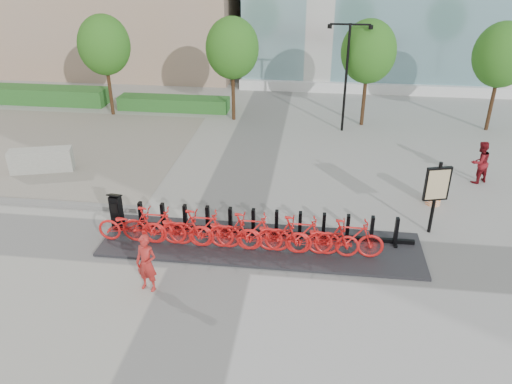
# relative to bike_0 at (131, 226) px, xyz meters

# --- Properties ---
(ground) EXTENTS (120.00, 120.00, 0.00)m
(ground) POSITION_rel_bike_0_xyz_m (2.60, 0.05, -0.62)
(ground) COLOR #9A9A9A
(gravel_patch) EXTENTS (14.00, 14.00, 0.00)m
(gravel_patch) POSITION_rel_bike_0_xyz_m (-7.40, 7.05, -0.61)
(gravel_patch) COLOR #6E695B
(gravel_patch) RESTS_ON ground
(hedge_a) EXTENTS (10.00, 1.40, 0.90)m
(hedge_a) POSITION_rel_bike_0_xyz_m (-11.40, 13.55, -0.17)
(hedge_a) COLOR #236020
(hedge_a) RESTS_ON ground
(hedge_b) EXTENTS (6.00, 1.20, 0.70)m
(hedge_b) POSITION_rel_bike_0_xyz_m (-2.40, 13.25, -0.27)
(hedge_b) COLOR #236020
(hedge_b) RESTS_ON ground
(tree_0) EXTENTS (2.60, 2.60, 5.10)m
(tree_0) POSITION_rel_bike_0_xyz_m (-5.40, 12.05, 2.97)
(tree_0) COLOR #342312
(tree_0) RESTS_ON ground
(tree_1) EXTENTS (2.60, 2.60, 5.10)m
(tree_1) POSITION_rel_bike_0_xyz_m (1.10, 12.05, 2.97)
(tree_1) COLOR #342312
(tree_1) RESTS_ON ground
(tree_2) EXTENTS (2.60, 2.60, 5.10)m
(tree_2) POSITION_rel_bike_0_xyz_m (7.60, 12.05, 2.97)
(tree_2) COLOR #342312
(tree_2) RESTS_ON ground
(tree_3) EXTENTS (2.60, 2.60, 5.10)m
(tree_3) POSITION_rel_bike_0_xyz_m (13.60, 12.05, 2.97)
(tree_3) COLOR #342312
(tree_3) RESTS_ON ground
(streetlamp) EXTENTS (2.00, 0.20, 5.00)m
(streetlamp) POSITION_rel_bike_0_xyz_m (6.60, 11.05, 2.52)
(streetlamp) COLOR black
(streetlamp) RESTS_ON ground
(dock_pad) EXTENTS (9.60, 2.40, 0.08)m
(dock_pad) POSITION_rel_bike_0_xyz_m (3.90, 0.35, -0.58)
(dock_pad) COLOR #232326
(dock_pad) RESTS_ON ground
(dock_rail_posts) EXTENTS (8.02, 0.50, 0.85)m
(dock_rail_posts) POSITION_rel_bike_0_xyz_m (3.96, 0.82, -0.11)
(dock_rail_posts) COLOR black
(dock_rail_posts) RESTS_ON dock_pad
(bike_0) EXTENTS (2.04, 0.71, 1.07)m
(bike_0) POSITION_rel_bike_0_xyz_m (0.00, 0.00, 0.00)
(bike_0) COLOR red
(bike_0) RESTS_ON dock_pad
(bike_1) EXTENTS (1.98, 0.56, 1.19)m
(bike_1) POSITION_rel_bike_0_xyz_m (0.72, 0.00, 0.06)
(bike_1) COLOR red
(bike_1) RESTS_ON dock_pad
(bike_2) EXTENTS (2.04, 0.71, 1.07)m
(bike_2) POSITION_rel_bike_0_xyz_m (1.44, 0.00, 0.00)
(bike_2) COLOR red
(bike_2) RESTS_ON dock_pad
(bike_3) EXTENTS (1.98, 0.56, 1.19)m
(bike_3) POSITION_rel_bike_0_xyz_m (2.16, 0.00, 0.06)
(bike_3) COLOR red
(bike_3) RESTS_ON dock_pad
(bike_4) EXTENTS (2.04, 0.71, 1.07)m
(bike_4) POSITION_rel_bike_0_xyz_m (2.88, 0.00, 0.00)
(bike_4) COLOR red
(bike_4) RESTS_ON dock_pad
(bike_5) EXTENTS (1.98, 0.56, 1.19)m
(bike_5) POSITION_rel_bike_0_xyz_m (3.60, 0.00, 0.06)
(bike_5) COLOR red
(bike_5) RESTS_ON dock_pad
(bike_6) EXTENTS (2.04, 0.71, 1.07)m
(bike_6) POSITION_rel_bike_0_xyz_m (4.32, 0.00, 0.00)
(bike_6) COLOR red
(bike_6) RESTS_ON dock_pad
(bike_7) EXTENTS (1.98, 0.56, 1.19)m
(bike_7) POSITION_rel_bike_0_xyz_m (5.04, 0.00, 0.06)
(bike_7) COLOR red
(bike_7) RESTS_ON dock_pad
(bike_8) EXTENTS (2.04, 0.71, 1.07)m
(bike_8) POSITION_rel_bike_0_xyz_m (5.76, 0.00, 0.00)
(bike_8) COLOR red
(bike_8) RESTS_ON dock_pad
(bike_9) EXTENTS (1.98, 0.56, 1.19)m
(bike_9) POSITION_rel_bike_0_xyz_m (6.48, 0.00, 0.06)
(bike_9) COLOR red
(bike_9) RESTS_ON dock_pad
(kiosk) EXTENTS (0.42, 0.37, 1.26)m
(kiosk) POSITION_rel_bike_0_xyz_m (-0.69, 0.66, 0.07)
(kiosk) COLOR black
(kiosk) RESTS_ON dock_pad
(worker_red) EXTENTS (0.66, 0.51, 1.62)m
(worker_red) POSITION_rel_bike_0_xyz_m (1.21, -2.09, 0.19)
(worker_red) COLOR #A9221F
(worker_red) RESTS_ON ground
(pedestrian) EXTENTS (1.00, 0.94, 1.64)m
(pedestrian) POSITION_rel_bike_0_xyz_m (11.54, 5.82, 0.21)
(pedestrian) COLOR maroon
(pedestrian) RESTS_ON ground
(construction_barrel) EXTENTS (0.57, 0.57, 0.98)m
(construction_barrel) POSITION_rel_bike_0_xyz_m (9.57, 3.77, -0.12)
(construction_barrel) COLOR orange
(construction_barrel) RESTS_ON ground
(jersey_barrier) EXTENTS (2.47, 1.31, 0.92)m
(jersey_barrier) POSITION_rel_bike_0_xyz_m (-5.40, 4.69, -0.16)
(jersey_barrier) COLOR #A4A49B
(jersey_barrier) RESTS_ON ground
(map_sign) EXTENTS (0.79, 0.33, 2.40)m
(map_sign) POSITION_rel_bike_0_xyz_m (9.10, 1.82, 0.97)
(map_sign) COLOR black
(map_sign) RESTS_ON ground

